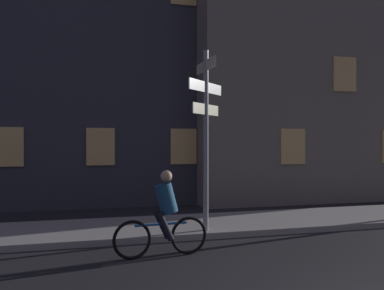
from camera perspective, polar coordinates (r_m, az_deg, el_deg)
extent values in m
cube|color=#9E9991|center=(11.38, 3.77, -10.10)|extent=(40.00, 2.67, 0.14)
cylinder|color=gray|center=(10.03, 1.79, 0.62)|extent=(0.12, 0.12, 4.08)
cube|color=beige|center=(10.18, 1.79, 10.17)|extent=(0.03, 1.33, 0.24)
cube|color=white|center=(10.11, 1.79, 7.45)|extent=(1.14, 1.14, 0.24)
cube|color=beige|center=(10.06, 1.79, 4.60)|extent=(0.90, 0.90, 0.24)
torus|color=black|center=(8.27, -7.73, -12.02)|extent=(0.72, 0.12, 0.72)
torus|color=black|center=(8.58, -0.41, -11.56)|extent=(0.72, 0.12, 0.72)
cylinder|color=#1959A5|center=(8.36, -4.00, -10.14)|extent=(1.00, 0.12, 0.04)
cylinder|color=navy|center=(8.32, -3.33, -6.88)|extent=(0.48, 0.35, 0.61)
sphere|color=tan|center=(8.27, -3.33, -4.03)|extent=(0.22, 0.22, 0.22)
cylinder|color=black|center=(8.29, -3.48, -10.43)|extent=(0.35, 0.15, 0.55)
cylinder|color=black|center=(8.46, -3.85, -10.21)|extent=(0.35, 0.15, 0.55)
cube|color=#F2C672|center=(14.52, -22.62, -0.22)|extent=(0.90, 0.06, 1.20)
cube|color=#F2C672|center=(14.48, -11.69, -0.21)|extent=(0.90, 0.06, 1.20)
cube|color=#F2C672|center=(14.96, -1.09, -0.18)|extent=(0.90, 0.06, 1.20)
cube|color=#F2C672|center=(15.29, 12.87, -0.18)|extent=(0.90, 0.06, 1.20)
cube|color=#F2C672|center=(16.55, 19.08, 8.61)|extent=(0.90, 0.06, 1.20)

